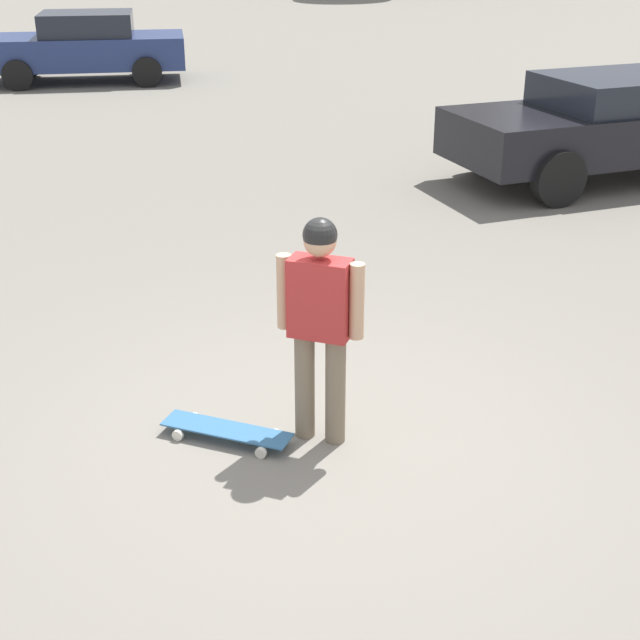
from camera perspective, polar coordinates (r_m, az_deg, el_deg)
The scene contains 5 objects.
ground_plane at distance 6.28m, azimuth -0.00°, elevation -7.51°, with size 220.00×220.00×0.00m, color gray.
person at distance 5.83m, azimuth -0.00°, elevation 0.43°, with size 0.58×0.31×1.60m.
skateboard at distance 6.25m, azimuth -6.00°, elevation -7.05°, with size 0.95×0.51×0.09m.
car_parked_near at distance 13.01m, azimuth 18.10°, elevation 11.83°, with size 4.75×3.31×1.41m.
car_parked_far at distance 21.00m, azimuth -14.80°, elevation 16.59°, with size 4.58×2.62×1.47m.
Camera 1 is at (-0.14, 5.33, 3.31)m, focal length 50.00 mm.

